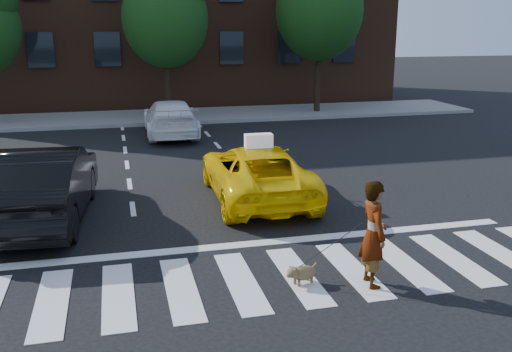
% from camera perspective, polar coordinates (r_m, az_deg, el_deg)
% --- Properties ---
extents(ground, '(120.00, 120.00, 0.00)m').
position_cam_1_polar(ground, '(9.68, -1.50, -10.54)').
color(ground, black).
rests_on(ground, ground).
extents(crosswalk, '(13.00, 2.40, 0.01)m').
position_cam_1_polar(crosswalk, '(9.68, -1.50, -10.51)').
color(crosswalk, silver).
rests_on(crosswalk, ground).
extents(stop_line, '(12.00, 0.30, 0.01)m').
position_cam_1_polar(stop_line, '(11.11, -3.32, -7.05)').
color(stop_line, silver).
rests_on(stop_line, ground).
extents(sidewalk_far, '(30.00, 4.00, 0.15)m').
position_cam_1_polar(sidewalk_far, '(26.42, -9.86, 5.85)').
color(sidewalk_far, slate).
rests_on(sidewalk_far, ground).
extents(tree_mid, '(3.69, 3.69, 7.10)m').
position_cam_1_polar(tree_mid, '(25.65, -9.02, 16.33)').
color(tree_mid, black).
rests_on(tree_mid, ground).
extents(taxi, '(2.34, 4.85, 1.33)m').
position_cam_1_polar(taxi, '(13.89, 0.06, 0.37)').
color(taxi, yellow).
rests_on(taxi, ground).
extents(black_sedan, '(2.15, 5.13, 1.65)m').
position_cam_1_polar(black_sedan, '(13.15, -20.52, -0.74)').
color(black_sedan, black).
rests_on(black_sedan, ground).
extents(white_suv, '(2.02, 4.75, 1.37)m').
position_cam_1_polar(white_suv, '(22.13, -8.54, 5.76)').
color(white_suv, white).
rests_on(white_suv, ground).
extents(woman, '(0.47, 0.68, 1.78)m').
position_cam_1_polar(woman, '(9.43, 11.68, -5.69)').
color(woman, '#999999').
rests_on(woman, ground).
extents(dog, '(0.61, 0.38, 0.36)m').
position_cam_1_polar(dog, '(9.53, 4.53, -9.64)').
color(dog, '#916249').
rests_on(dog, ground).
extents(taxi_sign, '(0.66, 0.30, 0.32)m').
position_cam_1_polar(taxi_sign, '(13.52, 0.27, 3.56)').
color(taxi_sign, white).
rests_on(taxi_sign, taxi).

